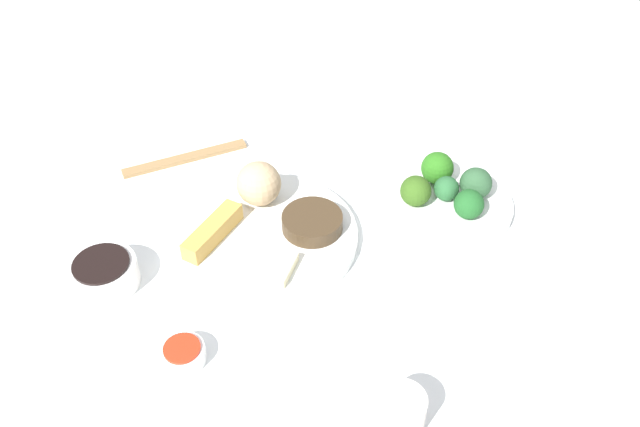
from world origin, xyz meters
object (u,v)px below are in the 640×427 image
sauce_ramekin_sweet_and_sour (183,355)px  teacup (401,412)px  broccoli_plate (444,203)px  soy_sauce_bowl (104,274)px  main_plate (264,236)px  chopsticks_pair (185,158)px

sauce_ramekin_sweet_and_sour → teacup: size_ratio=1.02×
broccoli_plate → soy_sauce_bowl: size_ratio=2.24×
main_plate → soy_sauce_bowl: (-0.18, -0.15, 0.01)m
broccoli_plate → chopsticks_pair: size_ratio=0.99×
broccoli_plate → soy_sauce_bowl: (-0.43, -0.31, 0.01)m
sauce_ramekin_sweet_and_sour → broccoli_plate: bearing=55.9°
soy_sauce_bowl → chopsticks_pair: soy_sauce_bowl is taller
chopsticks_pair → teacup: bearing=-39.8°
main_plate → sauce_ramekin_sweet_and_sour: (-0.02, -0.24, 0.00)m
broccoli_plate → soy_sauce_bowl: soy_sauce_bowl is taller
soy_sauce_bowl → sauce_ramekin_sweet_and_sour: (0.16, -0.09, -0.01)m
soy_sauce_bowl → chopsticks_pair: (-0.02, 0.30, -0.02)m
main_plate → chopsticks_pair: size_ratio=1.30×
broccoli_plate → chopsticks_pair: (-0.45, -0.01, -0.00)m
teacup → main_plate: bearing=137.2°
main_plate → chopsticks_pair: bearing=144.4°
main_plate → soy_sauce_bowl: soy_sauce_bowl is taller
broccoli_plate → sauce_ramekin_sweet_and_sour: bearing=-124.1°
soy_sauce_bowl → chopsticks_pair: bearing=93.8°
main_plate → teacup: size_ratio=5.05×
chopsticks_pair → main_plate: bearing=-35.6°
soy_sauce_bowl → teacup: 0.46m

